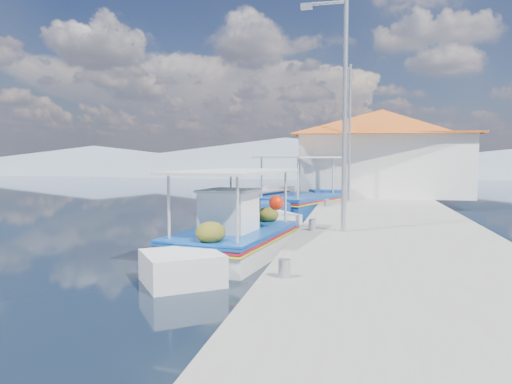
# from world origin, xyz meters

# --- Properties ---
(ground) EXTENTS (160.00, 160.00, 0.00)m
(ground) POSITION_xyz_m (0.00, 0.00, 0.00)
(ground) COLOR black
(ground) RESTS_ON ground
(quay) EXTENTS (5.00, 44.00, 0.50)m
(quay) POSITION_xyz_m (5.90, 6.00, 0.25)
(quay) COLOR gray
(quay) RESTS_ON ground
(bollards) EXTENTS (0.20, 17.20, 0.30)m
(bollards) POSITION_xyz_m (3.80, 5.25, 0.65)
(bollards) COLOR #A5A8AD
(bollards) RESTS_ON quay
(main_caique) EXTENTS (2.75, 7.06, 2.35)m
(main_caique) POSITION_xyz_m (2.01, 0.62, 0.45)
(main_caique) COLOR white
(main_caique) RESTS_ON ground
(caique_green_canopy) EXTENTS (3.88, 6.80, 2.73)m
(caique_green_canopy) POSITION_xyz_m (2.47, 9.80, 0.41)
(caique_green_canopy) COLOR #184792
(caique_green_canopy) RESTS_ON ground
(caique_blue_hull) EXTENTS (3.58, 6.80, 1.28)m
(caique_blue_hull) POSITION_xyz_m (0.07, 10.95, 0.34)
(caique_blue_hull) COLOR white
(caique_blue_hull) RESTS_ON ground
(harbor_building) EXTENTS (10.49, 10.49, 4.40)m
(harbor_building) POSITION_xyz_m (6.20, 15.00, 2.78)
(harbor_building) COLOR silver
(harbor_building) RESTS_ON quay
(lamp_post_near) EXTENTS (1.21, 0.14, 6.00)m
(lamp_post_near) POSITION_xyz_m (4.51, 2.00, 3.85)
(lamp_post_near) COLOR #A5A8AD
(lamp_post_near) RESTS_ON quay
(lamp_post_far) EXTENTS (1.21, 0.14, 6.00)m
(lamp_post_far) POSITION_xyz_m (4.51, 11.00, 3.85)
(lamp_post_far) COLOR #A5A8AD
(lamp_post_far) RESTS_ON quay
(mountain_ridge) EXTENTS (171.40, 96.00, 5.50)m
(mountain_ridge) POSITION_xyz_m (6.54, 56.00, 2.04)
(mountain_ridge) COLOR gray
(mountain_ridge) RESTS_ON ground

